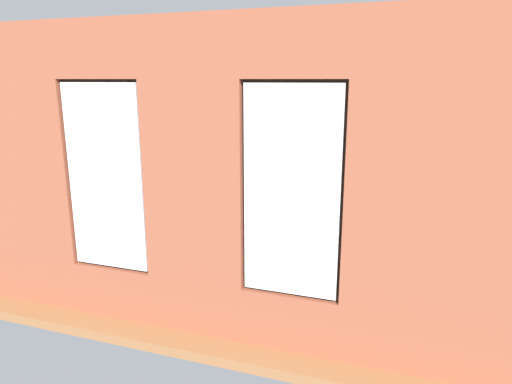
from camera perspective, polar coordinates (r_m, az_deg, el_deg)
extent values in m
cube|color=#99663D|center=(7.01, 1.78, -7.32)|extent=(6.65, 5.72, 0.10)
cube|color=#9E5138|center=(3.90, 22.79, -1.55)|extent=(1.60, 0.16, 3.04)
cube|color=#9E5138|center=(4.34, -7.83, 0.90)|extent=(1.00, 0.16, 3.04)
cube|color=#9E5138|center=(5.68, -28.30, 2.45)|extent=(1.60, 0.16, 3.04)
cube|color=#9E5138|center=(4.47, 4.23, -15.76)|extent=(0.92, 0.16, 0.55)
cube|color=#9E5138|center=(3.90, 4.91, 17.96)|extent=(0.92, 0.16, 0.55)
cube|color=white|center=(3.97, 4.40, -0.22)|extent=(0.86, 0.03, 1.88)
cube|color=#38281E|center=(4.02, 4.61, -0.02)|extent=(0.92, 0.04, 1.94)
cube|color=#9E5138|center=(5.23, -17.02, -11.73)|extent=(0.92, 0.16, 0.55)
cube|color=#9E5138|center=(4.75, -19.22, 16.54)|extent=(0.92, 0.16, 0.55)
cube|color=white|center=(4.81, -18.34, 1.61)|extent=(0.86, 0.03, 1.88)
cube|color=#38281E|center=(4.85, -17.91, 1.76)|extent=(0.92, 0.04, 1.94)
cube|color=#A87547|center=(4.74, -6.88, -10.65)|extent=(3.04, 0.24, 0.06)
cube|color=black|center=(4.38, -7.39, 3.65)|extent=(0.41, 0.03, 0.57)
cube|color=#389360|center=(4.39, -7.30, 3.68)|extent=(0.35, 0.01, 0.51)
cube|color=silver|center=(7.84, -19.95, 6.00)|extent=(0.10, 4.72, 3.04)
cube|color=black|center=(5.53, -8.09, -10.53)|extent=(1.72, 0.85, 0.42)
cube|color=black|center=(5.12, -9.90, -7.83)|extent=(1.72, 0.24, 0.38)
cube|color=black|center=(5.13, -0.61, -8.62)|extent=(0.22, 0.85, 0.24)
cube|color=black|center=(5.78, -14.90, -6.47)|extent=(0.22, 0.85, 0.24)
cube|color=black|center=(5.33, -4.88, -8.25)|extent=(0.59, 0.65, 0.12)
cube|color=black|center=(5.61, -10.95, -7.33)|extent=(0.59, 0.65, 0.12)
cube|color=black|center=(6.67, 20.99, -7.01)|extent=(0.96, 1.94, 0.42)
cube|color=black|center=(6.55, 24.13, -3.99)|extent=(0.35, 1.91, 0.38)
cube|color=black|center=(7.38, 21.42, -2.54)|extent=(0.86, 0.27, 0.24)
cube|color=black|center=(5.78, 20.96, -6.95)|extent=(0.86, 0.27, 0.24)
cube|color=black|center=(6.93, 20.95, -3.87)|extent=(0.68, 0.71, 0.12)
cube|color=black|center=(6.24, 20.72, -5.79)|extent=(0.68, 0.71, 0.12)
cube|color=tan|center=(7.08, -0.15, -2.96)|extent=(1.53, 0.79, 0.04)
cube|color=tan|center=(7.28, 5.98, -4.44)|extent=(0.07, 0.07, 0.41)
cube|color=tan|center=(7.69, -4.28, -3.38)|extent=(0.07, 0.07, 0.41)
cube|color=tan|center=(6.66, 4.65, -6.17)|extent=(0.07, 0.07, 0.41)
cube|color=tan|center=(7.11, -6.42, -4.89)|extent=(0.07, 0.07, 0.41)
cylinder|color=#B23D38|center=(7.07, 3.43, -2.41)|extent=(0.09, 0.09, 0.11)
cylinder|color=#B7333D|center=(6.92, 0.42, -2.74)|extent=(0.08, 0.08, 0.11)
cylinder|color=#47423D|center=(7.12, -3.95, -2.29)|extent=(0.13, 0.13, 0.11)
sphere|color=#3D8E42|center=(7.08, -3.97, -1.30)|extent=(0.16, 0.16, 0.16)
cube|color=#59595B|center=(7.08, -0.15, -2.72)|extent=(0.06, 0.17, 0.02)
cube|color=#B2B2B7|center=(7.23, -1.32, -2.37)|extent=(0.09, 0.18, 0.02)
cube|color=black|center=(8.43, -14.85, -2.01)|extent=(1.21, 0.42, 0.48)
cube|color=black|center=(8.37, -14.96, -0.26)|extent=(0.54, 0.20, 0.05)
cube|color=black|center=(8.36, -14.98, 0.10)|extent=(0.06, 0.04, 0.06)
cube|color=black|center=(8.27, -15.15, 2.72)|extent=(1.23, 0.04, 0.72)
cube|color=black|center=(8.29, -15.06, 2.75)|extent=(1.18, 0.01, 0.67)
cylinder|color=olive|center=(8.67, 3.58, -1.83)|extent=(0.49, 0.49, 0.28)
ellipsoid|color=silver|center=(8.58, 3.61, 0.29)|extent=(1.08, 1.08, 0.43)
ellipsoid|color=navy|center=(8.58, 3.10, 1.04)|extent=(0.44, 0.44, 0.18)
cylinder|color=gray|center=(4.92, 23.94, -15.28)|extent=(0.31, 0.31, 0.37)
cylinder|color=brown|center=(4.80, 24.26, -12.54)|extent=(0.05, 0.05, 0.15)
ellipsoid|color=#286B2D|center=(4.67, 24.66, -8.86)|extent=(0.60, 0.60, 0.51)
cylinder|color=#9E5638|center=(7.34, -15.76, -5.28)|extent=(0.23, 0.23, 0.28)
cylinder|color=brown|center=(7.27, -15.86, -3.71)|extent=(0.04, 0.04, 0.14)
ellipsoid|color=#286B2D|center=(7.20, -16.00, -1.74)|extent=(0.45, 0.45, 0.38)
cylinder|color=beige|center=(6.52, -24.31, -8.29)|extent=(0.29, 0.29, 0.32)
cylinder|color=brown|center=(6.44, -24.50, -6.56)|extent=(0.04, 0.04, 0.10)
ellipsoid|color=#286B2D|center=(6.35, -24.77, -3.97)|extent=(0.60, 0.60, 0.52)
cylinder|color=#47423D|center=(8.45, 21.99, -3.26)|extent=(0.27, 0.27, 0.28)
cylinder|color=brown|center=(8.35, 22.24, -0.62)|extent=(0.05, 0.05, 0.53)
cone|color=#1E5B28|center=(8.23, 21.20, 3.00)|extent=(0.53, 0.17, 0.62)
cone|color=#1E5B28|center=(8.06, 21.67, 2.56)|extent=(0.48, 0.56, 0.58)
cone|color=#1E5B28|center=(8.07, 23.69, 2.22)|extent=(0.51, 0.58, 0.55)
cone|color=#1E5B28|center=(8.25, 23.98, 2.72)|extent=(0.55, 0.21, 0.61)
cone|color=#1E5B28|center=(8.45, 23.55, 2.73)|extent=(0.52, 0.57, 0.55)
cone|color=#1E5B28|center=(8.48, 21.75, 2.83)|extent=(0.41, 0.64, 0.53)
cylinder|color=beige|center=(9.42, -8.79, -0.50)|extent=(0.37, 0.37, 0.34)
cylinder|color=brown|center=(9.33, -8.87, 1.71)|extent=(0.07, 0.07, 0.40)
cone|color=#337F38|center=(9.33, -9.73, 4.03)|extent=(0.41, 0.16, 0.44)
cone|color=#337F38|center=(9.15, -9.56, 3.82)|extent=(0.23, 0.43, 0.44)
cone|color=#337F38|center=(9.12, -8.50, 3.71)|extent=(0.43, 0.37, 0.41)
cone|color=#337F38|center=(9.26, -8.20, 4.10)|extent=(0.39, 0.30, 0.46)
cone|color=#337F38|center=(9.38, -8.81, 4.20)|extent=(0.24, 0.39, 0.46)
cylinder|color=#9E5638|center=(5.14, 5.45, -13.14)|extent=(0.28, 0.28, 0.31)
cylinder|color=brown|center=(5.00, 5.53, -9.73)|extent=(0.05, 0.05, 0.36)
cone|color=#337F38|center=(4.92, 2.87, -5.36)|extent=(0.57, 0.14, 0.50)
cone|color=#337F38|center=(4.72, 4.36, -5.39)|extent=(0.32, 0.47, 0.60)
cone|color=#337F38|center=(4.67, 6.35, -5.80)|extent=(0.36, 0.49, 0.58)
cone|color=#337F38|center=(4.84, 7.98, -5.22)|extent=(0.51, 0.22, 0.57)
cone|color=#337F38|center=(5.03, 7.59, -5.03)|extent=(0.41, 0.56, 0.50)
cone|color=#337F38|center=(5.06, 5.26, -4.54)|extent=(0.33, 0.55, 0.54)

